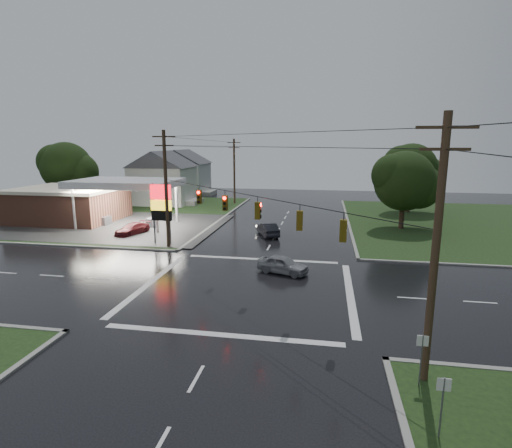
% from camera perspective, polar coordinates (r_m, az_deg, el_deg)
% --- Properties ---
extents(ground, '(120.00, 120.00, 0.00)m').
position_cam_1_polar(ground, '(27.94, -1.38, -9.09)').
color(ground, black).
rests_on(ground, ground).
extents(grass_nw, '(36.00, 36.00, 0.08)m').
position_cam_1_polar(grass_nw, '(61.09, -20.96, 1.52)').
color(grass_nw, black).
rests_on(grass_nw, ground).
extents(grass_ne, '(36.00, 36.00, 0.08)m').
position_cam_1_polar(grass_ne, '(56.56, 31.31, -0.15)').
color(grass_ne, black).
rests_on(grass_ne, ground).
extents(gas_station, '(26.20, 18.00, 5.60)m').
position_cam_1_polar(gas_station, '(55.30, -24.16, 2.93)').
color(gas_station, '#2D2D2D').
rests_on(gas_station, ground).
extents(pylon_sign, '(2.00, 0.35, 6.00)m').
position_cam_1_polar(pylon_sign, '(39.81, -13.41, 2.79)').
color(pylon_sign, '#59595E').
rests_on(pylon_sign, ground).
extents(utility_pole_nw, '(2.20, 0.32, 11.00)m').
position_cam_1_polar(utility_pole_nw, '(38.29, -12.73, 5.06)').
color(utility_pole_nw, '#382619').
rests_on(utility_pole_nw, ground).
extents(utility_pole_se, '(2.20, 0.32, 11.00)m').
position_cam_1_polar(utility_pole_se, '(17.23, 24.27, -3.33)').
color(utility_pole_se, '#382619').
rests_on(utility_pole_se, ground).
extents(utility_pole_n, '(2.20, 0.32, 10.50)m').
position_cam_1_polar(utility_pole_n, '(65.45, -3.12, 7.67)').
color(utility_pole_n, '#382619').
rests_on(utility_pole_n, ground).
extents(traffic_signals, '(26.87, 26.87, 1.47)m').
position_cam_1_polar(traffic_signals, '(26.35, -1.42, 4.20)').
color(traffic_signals, black).
rests_on(traffic_signals, ground).
extents(house_near, '(11.05, 8.48, 8.60)m').
position_cam_1_polar(house_near, '(67.16, -13.13, 6.58)').
color(house_near, silver).
rests_on(house_near, ground).
extents(house_far, '(11.05, 8.48, 8.60)m').
position_cam_1_polar(house_far, '(78.65, -10.41, 7.37)').
color(house_far, silver).
rests_on(house_far, ground).
extents(tree_nw_behind, '(8.93, 7.60, 10.00)m').
position_cam_1_polar(tree_nw_behind, '(68.03, -25.35, 7.34)').
color(tree_nw_behind, black).
rests_on(tree_nw_behind, ground).
extents(tree_ne_near, '(7.99, 6.80, 8.98)m').
position_cam_1_polar(tree_ne_near, '(48.68, 20.58, 5.75)').
color(tree_ne_near, black).
rests_on(tree_ne_near, ground).
extents(tree_ne_far, '(8.46, 7.20, 9.80)m').
position_cam_1_polar(tree_ne_far, '(60.95, 21.38, 7.29)').
color(tree_ne_far, black).
rests_on(tree_ne_far, ground).
extents(car_north, '(3.13, 4.57, 1.43)m').
position_cam_1_polar(car_north, '(42.97, 1.69, -0.75)').
color(car_north, black).
rests_on(car_north, ground).
extents(car_crossing, '(4.28, 2.85, 1.35)m').
position_cam_1_polar(car_crossing, '(30.82, 3.85, -5.80)').
color(car_crossing, gray).
rests_on(car_crossing, ground).
extents(car_pump, '(3.04, 4.60, 1.24)m').
position_cam_1_polar(car_pump, '(45.63, -17.28, -0.67)').
color(car_pump, maroon).
rests_on(car_pump, ground).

